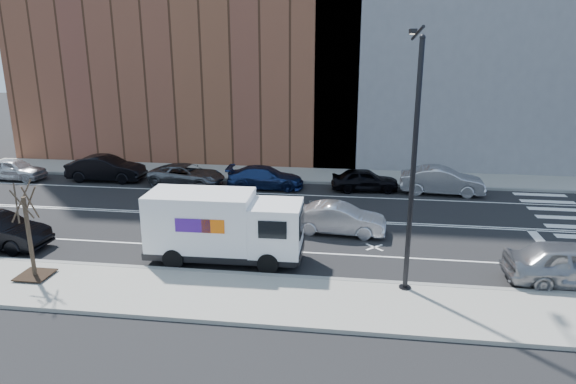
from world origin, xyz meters
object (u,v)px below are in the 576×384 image
(fedex_van, at_px, (223,226))
(far_parked_b, at_px, (106,168))
(near_parked_front, at_px, (573,264))
(far_parked_a, at_px, (15,169))
(driving_sedan, at_px, (339,219))

(fedex_van, relative_size, far_parked_b, 1.30)
(fedex_van, height_order, far_parked_b, fedex_van)
(fedex_van, bearing_deg, far_parked_b, 132.53)
(fedex_van, bearing_deg, near_parked_front, -2.77)
(fedex_van, distance_m, far_parked_a, 20.30)
(far_parked_a, bearing_deg, fedex_van, -118.47)
(near_parked_front, bearing_deg, far_parked_b, 61.54)
(driving_sedan, xyz_separation_m, near_parked_front, (8.88, -4.24, 0.11))
(driving_sedan, relative_size, near_parked_front, 0.90)
(far_parked_b, relative_size, near_parked_front, 1.02)
(driving_sedan, bearing_deg, far_parked_a, 76.77)
(far_parked_a, height_order, far_parked_b, far_parked_b)
(driving_sedan, bearing_deg, near_parked_front, -110.74)
(far_parked_a, relative_size, driving_sedan, 0.94)
(far_parked_a, relative_size, far_parked_b, 0.83)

